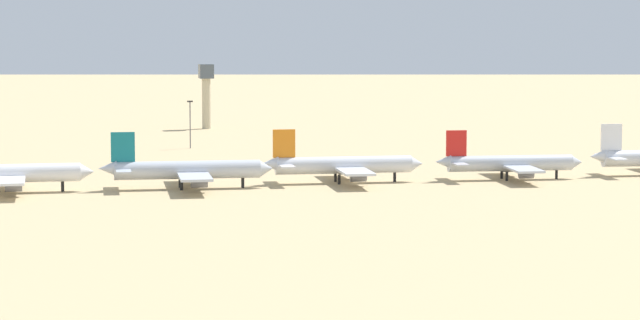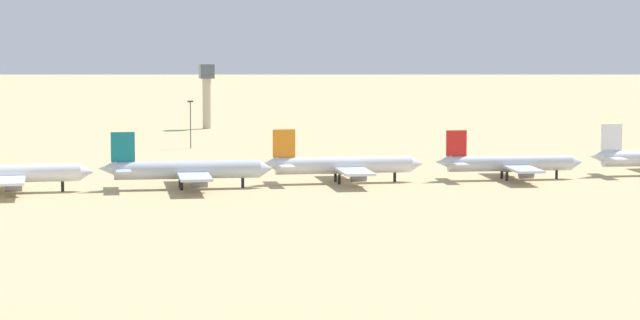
{
  "view_description": "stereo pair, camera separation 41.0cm",
  "coord_description": "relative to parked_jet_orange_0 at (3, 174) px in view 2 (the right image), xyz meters",
  "views": [
    {
      "loc": [
        -89.98,
        -345.86,
        42.78
      ],
      "look_at": [
        -7.72,
        1.34,
        6.0
      ],
      "focal_mm": 80.03,
      "sensor_mm": 36.0,
      "label": 1
    },
    {
      "loc": [
        -89.58,
        -345.95,
        42.78
      ],
      "look_at": [
        -7.72,
        1.34,
        6.0
      ],
      "focal_mm": 80.03,
      "sensor_mm": 36.0,
      "label": 2
    }
  ],
  "objects": [
    {
      "name": "parked_jet_orange_0",
      "position": [
        0.0,
        0.0,
        0.0
      ],
      "size": [
        42.96,
        36.08,
        14.2
      ],
      "rotation": [
        0.0,
        0.0,
        -0.05
      ],
      "color": "white",
      "rests_on": "ground"
    },
    {
      "name": "ground",
      "position": [
        85.86,
        -0.58,
        -4.65
      ],
      "size": [
        4000.0,
        4000.0,
        0.0
      ],
      "primitive_type": "plane",
      "color": "tan"
    },
    {
      "name": "control_tower",
      "position": [
        76.67,
        178.19,
        9.85
      ],
      "size": [
        5.2,
        5.2,
        24.04
      ],
      "color": "#C6B793",
      "rests_on": "ground"
    },
    {
      "name": "parked_jet_teal_1",
      "position": [
        43.69,
        -2.14,
        -0.02
      ],
      "size": [
        42.86,
        36.13,
        14.15
      ],
      "rotation": [
        0.0,
        0.0,
        -0.08
      ],
      "color": "silver",
      "rests_on": "ground"
    },
    {
      "name": "ridge_west",
      "position": [
        91.32,
        981.46,
        50.51
      ],
      "size": [
        315.78,
        276.95,
        110.33
      ],
      "primitive_type": "pyramid",
      "rotation": [
        0.0,
        0.0,
        -0.11
      ],
      "color": "gray",
      "rests_on": "ground"
    },
    {
      "name": "parked_jet_red_3",
      "position": [
        127.52,
        -2.17,
        -0.4
      ],
      "size": [
        39.3,
        33.18,
        12.97
      ],
      "rotation": [
        0.0,
        0.0,
        -0.09
      ],
      "color": "silver",
      "rests_on": "ground"
    },
    {
      "name": "light_pole_mid",
      "position": [
        59.74,
        102.31,
        4.16
      ],
      "size": [
        1.8,
        0.5,
        15.22
      ],
      "color": "#59595E",
      "rests_on": "ground"
    },
    {
      "name": "parked_jet_orange_2",
      "position": [
        83.89,
        0.86,
        -0.12
      ],
      "size": [
        41.87,
        35.24,
        13.83
      ],
      "rotation": [
        0.0,
        0.0,
        -0.06
      ],
      "color": "silver",
      "rests_on": "ground"
    }
  ]
}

